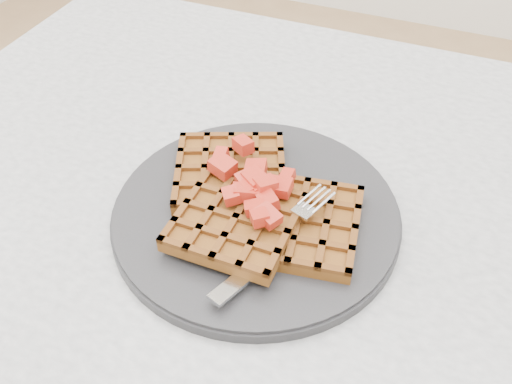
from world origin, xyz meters
TOP-DOWN VIEW (x-y plane):
  - table at (0.00, 0.00)m, footprint 1.20×0.80m
  - plate at (-0.10, -0.04)m, footprint 0.31×0.31m
  - waffles at (-0.10, -0.04)m, footprint 0.24×0.21m
  - strawberry_pile at (-0.10, -0.04)m, footprint 0.15×0.15m
  - fork at (-0.06, -0.08)m, footprint 0.08×0.18m

SIDE VIEW (x-z plane):
  - table at x=0.00m, z-range 0.26..1.01m
  - plate at x=-0.10m, z-range 0.75..0.77m
  - fork at x=-0.06m, z-range 0.77..0.78m
  - waffles at x=-0.10m, z-range 0.76..0.79m
  - strawberry_pile at x=-0.10m, z-range 0.79..0.82m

